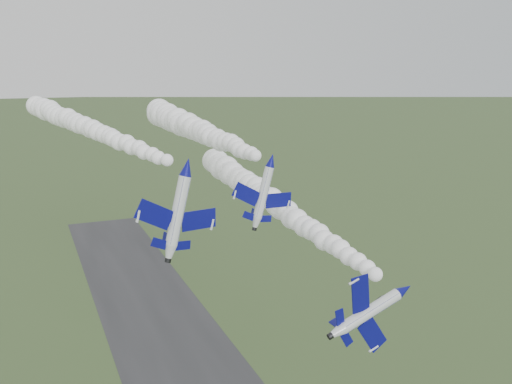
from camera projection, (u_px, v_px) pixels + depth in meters
jet_lead at (405, 290)px, 64.08m from camera, size 3.81×11.65×9.08m
smoke_trail_jet_lead at (273, 202)px, 93.57m from camera, size 8.70×62.65×5.08m
jet_pair_left at (187, 167)px, 76.27m from camera, size 11.94×14.48×4.39m
smoke_trail_jet_pair_left at (87, 127)px, 106.11m from camera, size 17.99×67.65×4.56m
jet_pair_right at (272, 160)px, 80.35m from camera, size 9.13×11.31×3.47m
smoke_trail_jet_pair_right at (196, 129)px, 108.48m from camera, size 9.06×60.21×5.77m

